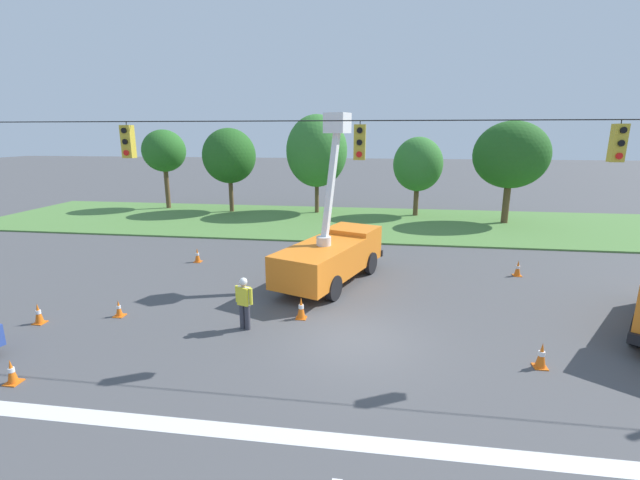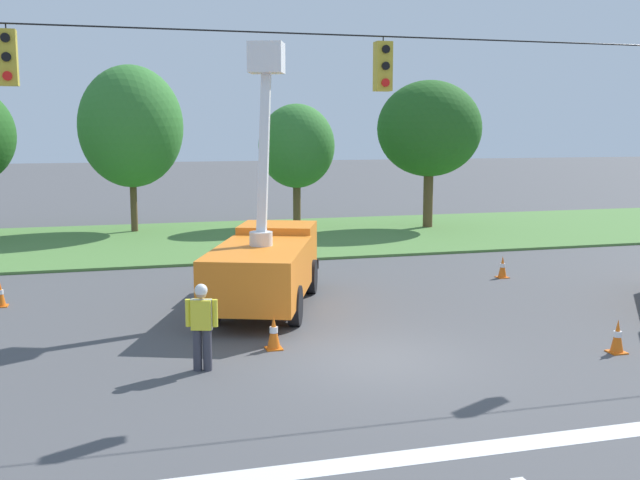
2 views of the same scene
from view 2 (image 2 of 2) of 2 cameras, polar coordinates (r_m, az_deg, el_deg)
ground_plane at (r=15.92m, az=4.54°, el=-9.11°), size 200.00×200.00×0.00m
grass_verge at (r=33.02m, az=-6.15°, el=0.12°), size 56.00×12.00×0.10m
signal_gantry at (r=15.17m, az=4.63°, el=7.05°), size 26.20×0.33×7.20m
tree_centre at (r=35.58m, az=-14.21°, el=8.37°), size 4.72×5.19×7.70m
tree_east at (r=36.44m, az=-1.79°, el=7.15°), size 3.70×3.59×6.02m
tree_far_east at (r=36.46m, az=8.34°, el=8.37°), size 5.07×4.44×7.12m
utility_truck_bucket_lift at (r=20.23m, az=-4.13°, el=-1.42°), size 4.40×6.85×7.07m
road_worker at (r=15.14m, az=-9.00°, el=-6.18°), size 0.62×0.35×1.77m
traffic_cone_foreground_left at (r=25.07m, az=13.74°, el=-2.01°), size 0.36×0.36×0.72m
traffic_cone_mid_left at (r=16.56m, az=-3.55°, el=-7.03°), size 0.36×0.36×0.77m
traffic_cone_mid_right at (r=22.20m, az=-23.18°, el=-3.80°), size 0.36×0.36×0.72m
traffic_cone_far_left at (r=17.49m, az=21.72°, el=-6.85°), size 0.36×0.36×0.74m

